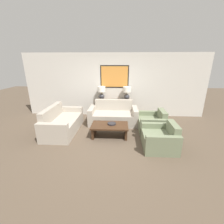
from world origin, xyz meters
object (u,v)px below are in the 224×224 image
(coffee_table, at_px, (110,128))
(decorative_bowl, at_px, (112,124))
(armchair_near_back_wall, at_px, (152,123))
(couch_by_side, at_px, (62,123))
(console_table, at_px, (114,108))
(armchair_near_camera, at_px, (160,139))
(table_lamp_left, at_px, (102,92))
(table_lamp_right, at_px, (127,92))
(couch_by_back_wall, at_px, (113,116))

(coffee_table, height_order, decorative_bowl, decorative_bowl)
(armchair_near_back_wall, bearing_deg, couch_by_side, -174.65)
(console_table, distance_m, armchair_near_camera, 2.75)
(couch_by_side, xyz_separation_m, armchair_near_back_wall, (3.11, 0.29, -0.04))
(table_lamp_left, height_order, couch_by_side, table_lamp_left)
(console_table, relative_size, armchair_near_camera, 1.54)
(table_lamp_left, distance_m, table_lamp_right, 1.05)
(decorative_bowl, bearing_deg, console_table, 90.05)
(table_lamp_right, bearing_deg, couch_by_back_wall, -127.09)
(console_table, distance_m, armchair_near_back_wall, 1.86)
(table_lamp_left, relative_size, couch_by_back_wall, 0.31)
(couch_by_back_wall, relative_size, armchair_near_back_wall, 1.87)
(coffee_table, bearing_deg, table_lamp_left, 104.54)
(couch_by_side, xyz_separation_m, coffee_table, (1.66, -0.28, -0.00))
(table_lamp_left, bearing_deg, armchair_near_camera, -51.02)
(table_lamp_left, relative_size, table_lamp_right, 1.00)
(console_table, bearing_deg, coffee_table, -91.89)
(decorative_bowl, xyz_separation_m, armchair_near_back_wall, (1.39, 0.52, -0.16))
(table_lamp_right, distance_m, couch_by_side, 2.83)
(armchair_near_back_wall, bearing_deg, couch_by_back_wall, 158.81)
(couch_by_back_wall, distance_m, coffee_table, 1.11)
(console_table, height_order, armchair_near_camera, console_table)
(armchair_near_back_wall, bearing_deg, armchair_near_camera, -90.00)
(table_lamp_right, distance_m, armchair_near_back_wall, 1.72)
(couch_by_side, bearing_deg, couch_by_back_wall, 25.79)
(table_lamp_left, distance_m, couch_by_side, 2.10)
(table_lamp_right, relative_size, armchair_near_back_wall, 0.58)
(table_lamp_left, bearing_deg, couch_by_back_wall, -52.91)
(decorative_bowl, height_order, armchair_near_camera, armchair_near_camera)
(table_lamp_left, distance_m, coffee_table, 2.03)
(couch_by_side, bearing_deg, table_lamp_left, 52.07)
(console_table, xyz_separation_m, couch_by_back_wall, (0.00, -0.70, -0.08))
(decorative_bowl, bearing_deg, armchair_near_camera, -23.82)
(console_table, xyz_separation_m, armchair_near_camera, (1.39, -2.37, -0.12))
(table_lamp_left, xyz_separation_m, decorative_bowl, (0.53, -1.76, -0.67))
(table_lamp_left, xyz_separation_m, coffee_table, (0.47, -1.80, -0.80))
(decorative_bowl, bearing_deg, table_lamp_left, 106.75)
(couch_by_side, distance_m, armchair_near_back_wall, 3.12)
(table_lamp_left, height_order, couch_by_back_wall, table_lamp_left)
(console_table, height_order, decorative_bowl, console_table)
(armchair_near_back_wall, distance_m, armchair_near_camera, 1.13)
(table_lamp_right, bearing_deg, armchair_near_back_wall, -55.08)
(table_lamp_left, xyz_separation_m, couch_by_back_wall, (0.53, -0.70, -0.80))
(couch_by_back_wall, relative_size, couch_by_side, 1.00)
(couch_by_side, bearing_deg, table_lamp_right, 34.23)
(table_lamp_right, xyz_separation_m, couch_by_back_wall, (-0.53, -0.70, -0.80))
(couch_by_side, relative_size, armchair_near_camera, 1.87)
(decorative_bowl, distance_m, armchair_near_back_wall, 1.49)
(decorative_bowl, relative_size, armchair_near_back_wall, 0.27)
(couch_by_side, bearing_deg, console_table, 41.64)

